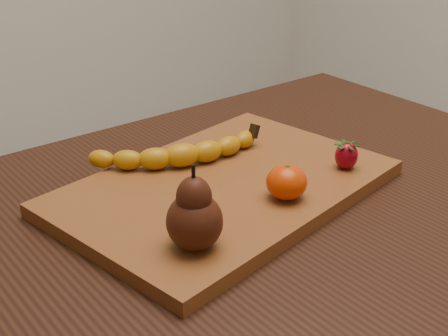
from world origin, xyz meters
TOP-DOWN VIEW (x-y plane):
  - table at (0.00, 0.00)m, footprint 1.00×0.70m
  - cutting_board at (-0.02, 0.03)m, footprint 0.49×0.37m
  - banana at (-0.04, 0.11)m, footprint 0.23×0.13m
  - pear at (-0.15, -0.08)m, footprint 0.08×0.08m
  - mandarin at (0.01, -0.05)m, footprint 0.07×0.07m
  - strawberry at (0.14, -0.04)m, footprint 0.04×0.04m

SIDE VIEW (x-z plane):
  - table at x=0.00m, z-range 0.28..1.04m
  - cutting_board at x=-0.02m, z-range 0.76..0.78m
  - banana at x=-0.04m, z-range 0.78..0.81m
  - strawberry at x=0.14m, z-range 0.78..0.82m
  - mandarin at x=0.01m, z-range 0.78..0.83m
  - pear at x=-0.15m, z-range 0.78..0.88m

